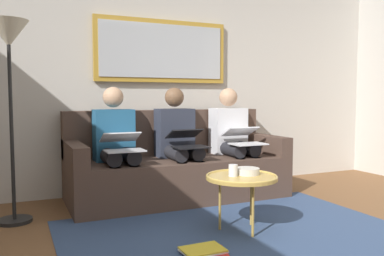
{
  "coord_description": "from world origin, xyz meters",
  "views": [
    {
      "loc": [
        1.53,
        1.74,
        1.03
      ],
      "look_at": [
        0.0,
        -1.7,
        0.75
      ],
      "focal_mm": 37.57,
      "sensor_mm": 36.0,
      "label": 1
    }
  ],
  "objects_px": {
    "couch": "(176,167)",
    "framed_mirror": "(162,51)",
    "cup": "(233,170)",
    "person_right": "(116,142)",
    "standing_lamp": "(9,56)",
    "laptop_silver": "(122,143)",
    "coffee_table": "(242,178)",
    "laptop_white": "(244,137)",
    "laptop_black": "(187,139)",
    "bowl": "(247,171)",
    "person_left": "(233,137)",
    "magazine_stack": "(204,251)",
    "person_middle": "(178,139)"
  },
  "relations": [
    {
      "from": "couch",
      "to": "framed_mirror",
      "type": "relative_size",
      "value": 1.45
    },
    {
      "from": "cup",
      "to": "person_right",
      "type": "bearing_deg",
      "value": -60.5
    },
    {
      "from": "standing_lamp",
      "to": "person_right",
      "type": "bearing_deg",
      "value": -167.67
    },
    {
      "from": "person_right",
      "to": "laptop_silver",
      "type": "bearing_deg",
      "value": 90.0
    },
    {
      "from": "coffee_table",
      "to": "laptop_white",
      "type": "height_order",
      "value": "laptop_white"
    },
    {
      "from": "couch",
      "to": "laptop_black",
      "type": "xyz_separation_m",
      "value": [
        0.0,
        0.3,
        0.32
      ]
    },
    {
      "from": "couch",
      "to": "bowl",
      "type": "xyz_separation_m",
      "value": [
        -0.14,
        1.17,
        0.14
      ]
    },
    {
      "from": "couch",
      "to": "bowl",
      "type": "distance_m",
      "value": 1.19
    },
    {
      "from": "laptop_white",
      "to": "laptop_silver",
      "type": "distance_m",
      "value": 1.28
    },
    {
      "from": "coffee_table",
      "to": "person_left",
      "type": "height_order",
      "value": "person_left"
    },
    {
      "from": "framed_mirror",
      "to": "laptop_white",
      "type": "height_order",
      "value": "framed_mirror"
    },
    {
      "from": "laptop_white",
      "to": "cup",
      "type": "bearing_deg",
      "value": 54.46
    },
    {
      "from": "cup",
      "to": "laptop_black",
      "type": "bearing_deg",
      "value": -90.19
    },
    {
      "from": "couch",
      "to": "laptop_silver",
      "type": "bearing_deg",
      "value": 25.16
    },
    {
      "from": "framed_mirror",
      "to": "person_left",
      "type": "bearing_deg",
      "value": 144.47
    },
    {
      "from": "framed_mirror",
      "to": "standing_lamp",
      "type": "relative_size",
      "value": 0.92
    },
    {
      "from": "couch",
      "to": "laptop_silver",
      "type": "xyz_separation_m",
      "value": [
        0.64,
        0.3,
        0.31
      ]
    },
    {
      "from": "bowl",
      "to": "laptop_black",
      "type": "distance_m",
      "value": 0.91
    },
    {
      "from": "person_left",
      "to": "laptop_white",
      "type": "height_order",
      "value": "person_left"
    },
    {
      "from": "person_right",
      "to": "magazine_stack",
      "type": "distance_m",
      "value": 1.58
    },
    {
      "from": "magazine_stack",
      "to": "coffee_table",
      "type": "bearing_deg",
      "value": -147.36
    },
    {
      "from": "person_left",
      "to": "standing_lamp",
      "type": "relative_size",
      "value": 0.69
    },
    {
      "from": "laptop_silver",
      "to": "standing_lamp",
      "type": "xyz_separation_m",
      "value": [
        0.91,
        -0.03,
        0.75
      ]
    },
    {
      "from": "laptop_white",
      "to": "coffee_table",
      "type": "bearing_deg",
      "value": 57.95
    },
    {
      "from": "person_right",
      "to": "laptop_silver",
      "type": "xyz_separation_m",
      "value": [
        0.0,
        0.23,
        0.02
      ]
    },
    {
      "from": "cup",
      "to": "laptop_white",
      "type": "distance_m",
      "value": 1.12
    },
    {
      "from": "person_left",
      "to": "laptop_silver",
      "type": "distance_m",
      "value": 1.3
    },
    {
      "from": "bowl",
      "to": "laptop_black",
      "type": "xyz_separation_m",
      "value": [
        0.14,
        -0.88,
        0.17
      ]
    },
    {
      "from": "coffee_table",
      "to": "person_left",
      "type": "xyz_separation_m",
      "value": [
        -0.58,
        -1.15,
        0.19
      ]
    },
    {
      "from": "cup",
      "to": "magazine_stack",
      "type": "bearing_deg",
      "value": 38.71
    },
    {
      "from": "person_left",
      "to": "laptop_white",
      "type": "relative_size",
      "value": 2.87
    },
    {
      "from": "laptop_black",
      "to": "standing_lamp",
      "type": "xyz_separation_m",
      "value": [
        1.55,
        -0.03,
        0.74
      ]
    },
    {
      "from": "framed_mirror",
      "to": "person_right",
      "type": "bearing_deg",
      "value": 35.53
    },
    {
      "from": "coffee_table",
      "to": "laptop_white",
      "type": "relative_size",
      "value": 1.39
    },
    {
      "from": "person_middle",
      "to": "laptop_black",
      "type": "height_order",
      "value": "person_middle"
    },
    {
      "from": "couch",
      "to": "person_left",
      "type": "relative_size",
      "value": 1.93
    },
    {
      "from": "bowl",
      "to": "laptop_silver",
      "type": "xyz_separation_m",
      "value": [
        0.78,
        -0.87,
        0.17
      ]
    },
    {
      "from": "coffee_table",
      "to": "magazine_stack",
      "type": "bearing_deg",
      "value": 32.64
    },
    {
      "from": "cup",
      "to": "laptop_white",
      "type": "bearing_deg",
      "value": -125.54
    },
    {
      "from": "couch",
      "to": "coffee_table",
      "type": "bearing_deg",
      "value": 92.92
    },
    {
      "from": "person_left",
      "to": "framed_mirror",
      "type": "bearing_deg",
      "value": -35.53
    },
    {
      "from": "couch",
      "to": "laptop_white",
      "type": "bearing_deg",
      "value": 155.28
    },
    {
      "from": "couch",
      "to": "person_middle",
      "type": "height_order",
      "value": "person_middle"
    },
    {
      "from": "person_left",
      "to": "magazine_stack",
      "type": "xyz_separation_m",
      "value": [
        1.05,
        1.45,
        -0.59
      ]
    },
    {
      "from": "standing_lamp",
      "to": "framed_mirror",
      "type": "bearing_deg",
      "value": -157.07
    },
    {
      "from": "bowl",
      "to": "standing_lamp",
      "type": "bearing_deg",
      "value": -28.16
    },
    {
      "from": "cup",
      "to": "bowl",
      "type": "xyz_separation_m",
      "value": [
        -0.14,
        -0.02,
        -0.02
      ]
    },
    {
      "from": "cup",
      "to": "person_right",
      "type": "relative_size",
      "value": 0.08
    },
    {
      "from": "person_middle",
      "to": "standing_lamp",
      "type": "height_order",
      "value": "standing_lamp"
    },
    {
      "from": "laptop_white",
      "to": "person_middle",
      "type": "distance_m",
      "value": 0.68
    }
  ]
}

